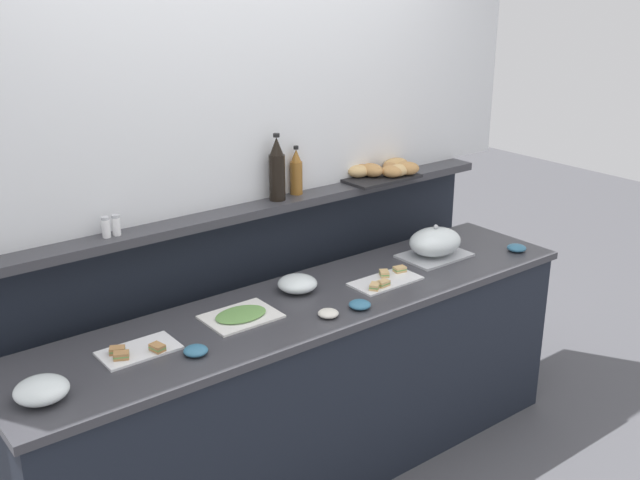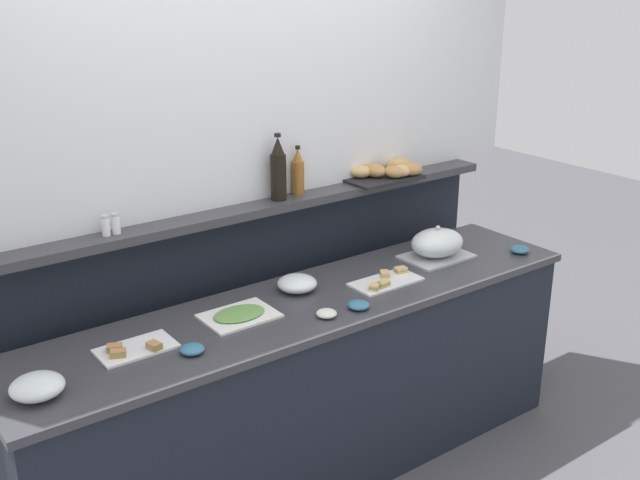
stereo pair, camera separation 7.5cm
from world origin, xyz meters
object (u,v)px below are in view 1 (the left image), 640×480
object	(u,v)px
sandwich_platter_rear	(386,280)
bread_basket	(382,170)
glass_bowl_large	(297,284)
sandwich_platter_side	(137,351)
glass_bowl_medium	(42,391)
condiment_bowl_cream	(360,305)
wine_bottle_dark	(277,170)
pepper_shaker	(116,225)
vinegar_bottle_amber	(296,173)
salt_shaker	(106,227)
cold_cuts_platter	(241,316)
serving_cloche	(435,243)
condiment_bowl_dark	(328,313)
condiment_bowl_red	(517,248)
condiment_bowl_teal	(196,351)

from	to	relation	value
sandwich_platter_rear	bread_basket	distance (m)	0.69
glass_bowl_large	sandwich_platter_side	bearing A→B (deg)	-173.25
glass_bowl_medium	condiment_bowl_cream	bearing A→B (deg)	-4.56
sandwich_platter_side	glass_bowl_medium	bearing A→B (deg)	-164.64
sandwich_platter_side	sandwich_platter_rear	world-z (taller)	same
wine_bottle_dark	pepper_shaker	size ratio (longest dim) A/B	3.63
vinegar_bottle_amber	salt_shaker	world-z (taller)	vinegar_bottle_amber
cold_cuts_platter	pepper_shaker	size ratio (longest dim) A/B	3.48
serving_cloche	wine_bottle_dark	world-z (taller)	wine_bottle_dark
cold_cuts_platter	bread_basket	size ratio (longest dim) A/B	0.72
sandwich_platter_rear	pepper_shaker	bearing A→B (deg)	157.28
bread_basket	pepper_shaker	bearing A→B (deg)	179.84
condiment_bowl_dark	condiment_bowl_red	xyz separation A→B (m)	(1.24, 0.01, 0.00)
condiment_bowl_teal	condiment_bowl_cream	world-z (taller)	same
glass_bowl_medium	condiment_bowl_teal	distance (m)	0.57
sandwich_platter_rear	salt_shaker	world-z (taller)	salt_shaker
salt_shaker	vinegar_bottle_amber	bearing A→B (deg)	1.75
cold_cuts_platter	wine_bottle_dark	bearing A→B (deg)	39.31
glass_bowl_medium	condiment_bowl_cream	distance (m)	1.32
condiment_bowl_teal	vinegar_bottle_amber	bearing A→B (deg)	32.33
cold_cuts_platter	condiment_bowl_dark	world-z (taller)	condiment_bowl_dark
sandwich_platter_side	condiment_bowl_red	xyz separation A→B (m)	(2.01, -0.18, 0.01)
salt_shaker	bread_basket	distance (m)	1.50
salt_shaker	condiment_bowl_teal	bearing A→B (deg)	-79.93
serving_cloche	salt_shaker	size ratio (longest dim) A/B	3.91
sandwich_platter_side	condiment_bowl_dark	xyz separation A→B (m)	(0.77, -0.20, 0.01)
sandwich_platter_rear	vinegar_bottle_amber	distance (m)	0.67
glass_bowl_medium	wine_bottle_dark	xyz separation A→B (m)	(1.32, 0.49, 0.45)
cold_cuts_platter	salt_shaker	xyz separation A→B (m)	(-0.40, 0.36, 0.37)
cold_cuts_platter	vinegar_bottle_amber	size ratio (longest dim) A/B	1.28
serving_cloche	glass_bowl_medium	bearing A→B (deg)	-176.37
sandwich_platter_side	condiment_bowl_teal	size ratio (longest dim) A/B	3.18
condiment_bowl_red	bread_basket	xyz separation A→B (m)	(-0.44, 0.56, 0.36)
cold_cuts_platter	serving_cloche	xyz separation A→B (m)	(1.15, 0.00, 0.06)
serving_cloche	vinegar_bottle_amber	distance (m)	0.78
sandwich_platter_rear	glass_bowl_medium	world-z (taller)	glass_bowl_medium
vinegar_bottle_amber	wine_bottle_dark	bearing A→B (deg)	-168.95
cold_cuts_platter	glass_bowl_large	xyz separation A→B (m)	(0.35, 0.08, 0.02)
salt_shaker	pepper_shaker	bearing A→B (deg)	0.00
condiment_bowl_cream	wine_bottle_dark	xyz separation A→B (m)	(-0.00, 0.60, 0.47)
condiment_bowl_cream	condiment_bowl_dark	bearing A→B (deg)	173.87
condiment_bowl_cream	bread_basket	distance (m)	0.95
vinegar_bottle_amber	pepper_shaker	world-z (taller)	vinegar_bottle_amber
serving_cloche	wine_bottle_dark	distance (m)	0.89
glass_bowl_large	condiment_bowl_teal	world-z (taller)	glass_bowl_large
condiment_bowl_dark	condiment_bowl_cream	bearing A→B (deg)	-6.13
cold_cuts_platter	condiment_bowl_teal	distance (m)	0.35
condiment_bowl_cream	pepper_shaker	bearing A→B (deg)	143.56
condiment_bowl_cream	glass_bowl_large	bearing A→B (deg)	108.22
glass_bowl_medium	bread_basket	xyz separation A→B (m)	(1.97, 0.49, 0.35)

